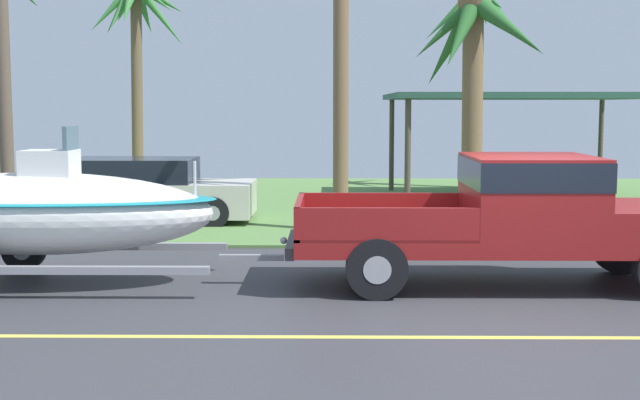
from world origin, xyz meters
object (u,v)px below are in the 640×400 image
object	(u,v)px
palm_tree_near_right	(475,54)
pickup_truck_towing	(527,213)
boat_on_trailer	(32,212)
palm_tree_mid	(475,29)
palm_tree_far_left	(135,22)
utility_pole	(1,2)
carport_awning	(516,98)
parked_sedan_near	(142,192)

from	to	relation	value
palm_tree_near_right	pickup_truck_towing	bearing A→B (deg)	-91.38
boat_on_trailer	palm_tree_mid	distance (m)	16.53
palm_tree_far_left	utility_pole	distance (m)	8.68
palm_tree_far_left	utility_pole	xyz separation A→B (m)	(-0.41, -8.66, -0.48)
carport_awning	utility_pole	bearing A→B (deg)	-146.97
utility_pole	palm_tree_near_right	bearing A→B (deg)	12.12
palm_tree_near_right	utility_pole	xyz separation A→B (m)	(-8.61, -1.85, 0.80)
palm_tree_far_left	utility_pole	bearing A→B (deg)	-92.74
palm_tree_near_right	palm_tree_mid	world-z (taller)	palm_tree_mid
pickup_truck_towing	palm_tree_near_right	distance (m)	5.92
boat_on_trailer	carport_awning	world-z (taller)	carport_awning
boat_on_trailer	carport_awning	xyz separation A→B (m)	(8.88, 10.37, 1.65)
parked_sedan_near	palm_tree_mid	world-z (taller)	palm_tree_mid
boat_on_trailer	palm_tree_near_right	xyz separation A→B (m)	(6.97, 5.38, 2.47)
parked_sedan_near	carport_awning	world-z (taller)	carport_awning
boat_on_trailer	palm_tree_mid	xyz separation A→B (m)	(8.35, 13.78, 3.71)
boat_on_trailer	palm_tree_mid	size ratio (longest dim) A/B	1.03
boat_on_trailer	carport_awning	distance (m)	13.75
pickup_truck_towing	palm_tree_mid	size ratio (longest dim) A/B	0.96
boat_on_trailer	palm_tree_near_right	bearing A→B (deg)	37.64
pickup_truck_towing	palm_tree_mid	xyz separation A→B (m)	(1.51, 13.78, 3.70)
boat_on_trailer	palm_tree_far_left	distance (m)	12.81
palm_tree_far_left	utility_pole	world-z (taller)	utility_pole
palm_tree_mid	palm_tree_near_right	bearing A→B (deg)	-99.33
palm_tree_mid	carport_awning	bearing A→B (deg)	-81.19
pickup_truck_towing	palm_tree_near_right	size ratio (longest dim) A/B	1.21
palm_tree_mid	palm_tree_far_left	size ratio (longest dim) A/B	1.01
carport_awning	utility_pole	distance (m)	12.66
palm_tree_mid	boat_on_trailer	bearing A→B (deg)	-121.22
parked_sedan_near	palm_tree_near_right	world-z (taller)	palm_tree_near_right
pickup_truck_towing	utility_pole	size ratio (longest dim) A/B	0.71
boat_on_trailer	parked_sedan_near	size ratio (longest dim) A/B	1.37
boat_on_trailer	parked_sedan_near	world-z (taller)	boat_on_trailer
palm_tree_mid	utility_pole	distance (m)	14.32
carport_awning	palm_tree_near_right	bearing A→B (deg)	-110.94
parked_sedan_near	utility_pole	world-z (taller)	utility_pole
palm_tree_near_right	utility_pole	bearing A→B (deg)	-167.88
parked_sedan_near	carport_awning	size ratio (longest dim) A/B	0.71
parked_sedan_near	utility_pole	distance (m)	4.88
pickup_truck_towing	palm_tree_far_left	size ratio (longest dim) A/B	0.97
pickup_truck_towing	boat_on_trailer	size ratio (longest dim) A/B	0.93
pickup_truck_towing	palm_tree_mid	bearing A→B (deg)	83.74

